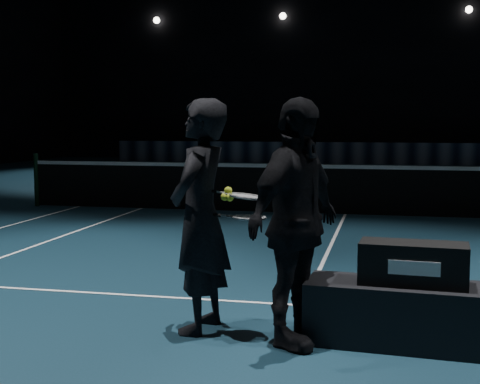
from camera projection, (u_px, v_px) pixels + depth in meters
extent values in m
plane|color=#0C232D|center=(345.00, 215.00, 12.63)|extent=(36.00, 36.00, 0.00)
plane|color=black|center=(373.00, 48.00, 29.58)|extent=(30.00, 0.00, 30.00)
cylinder|color=black|center=(36.00, 180.00, 13.95)|extent=(0.10, 0.10, 1.10)
cube|color=black|center=(345.00, 191.00, 12.59)|extent=(12.80, 0.02, 0.86)
cube|color=white|center=(346.00, 167.00, 12.54)|extent=(12.80, 0.03, 0.07)
cube|color=black|center=(369.00, 153.00, 27.64)|extent=(22.00, 0.15, 0.90)
cube|color=black|center=(412.00, 315.00, 5.26)|extent=(1.69, 0.67, 0.50)
cube|color=black|center=(413.00, 263.00, 5.21)|extent=(0.85, 0.41, 0.33)
cube|color=white|center=(414.00, 268.00, 5.04)|extent=(0.38, 0.03, 0.11)
imported|color=black|center=(200.00, 216.00, 5.57)|extent=(0.55, 0.76, 1.95)
imported|color=black|center=(295.00, 223.00, 5.21)|extent=(0.91, 1.24, 1.95)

